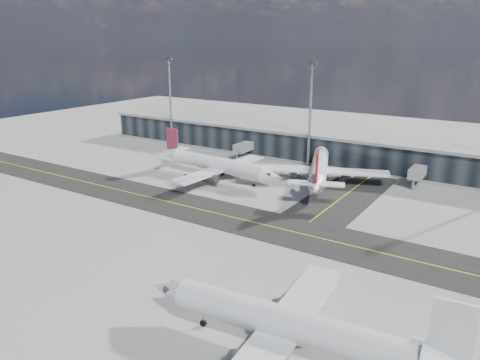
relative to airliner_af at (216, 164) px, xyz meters
The scene contains 9 objects.
ground 28.92m from the airliner_af, 58.75° to the right, with size 300.00×300.00×0.00m, color gray.
taxiway_lanes 23.60m from the airliner_af, 36.26° to the right, with size 180.00×63.00×0.03m.
terminal_concourse 33.87m from the airliner_af, 63.87° to the left, with size 152.00×19.80×8.80m.
floodlight_masts 30.23m from the airliner_af, 57.63° to the left, with size 102.50×0.70×28.90m.
airliner_af is the anchor object (origin of this frame).
airliner_redtail 26.01m from the airliner_af, 22.67° to the left, with size 33.44×38.66×11.88m.
airliner_near 71.29m from the airliner_af, 47.31° to the right, with size 38.53×32.89×11.41m.
baggage_tug 9.42m from the airliner_af, 118.72° to the right, with size 3.80×3.05×2.15m.
service_van 27.13m from the airliner_af, 41.00° to the left, with size 2.35×5.11×1.42m, color white.
Camera 1 is at (52.86, -69.17, 34.69)m, focal length 35.00 mm.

